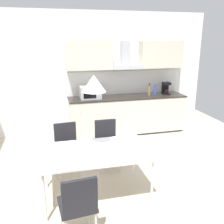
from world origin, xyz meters
name	(u,v)px	position (x,y,z in m)	size (l,w,h in m)	color
ground_plane	(109,183)	(0.00, 0.00, -0.01)	(7.59, 7.44, 0.02)	beige
wall_back	(85,74)	(0.00, 2.53, 1.44)	(6.07, 0.10, 2.88)	white
kitchen_counter	(127,114)	(0.96, 2.15, 0.46)	(2.84, 0.68, 0.92)	#333333
backsplash_tile	(124,82)	(0.96, 2.47, 1.21)	(2.82, 0.02, 0.57)	silver
upper_wall_cabinets	(126,55)	(0.96, 2.31, 1.87)	(2.82, 0.40, 0.64)	beige
microwave	(90,92)	(0.06, 2.15, 1.06)	(0.48, 0.35, 0.28)	#ADADB2
coffee_maker	(166,88)	(1.97, 2.18, 1.07)	(0.18, 0.19, 0.30)	black
bottle_blue	(155,90)	(1.67, 2.16, 1.04)	(0.06, 0.06, 0.28)	blue
bottle_brown	(149,90)	(1.52, 2.15, 1.04)	(0.07, 0.07, 0.29)	brown
dining_table	(95,153)	(-0.27, -0.28, 0.69)	(1.55, 0.91, 0.73)	white
chair_near_left	(78,203)	(-0.61, -1.12, 0.53)	(0.44, 0.44, 0.87)	black
chair_far_left	(66,143)	(-0.63, 0.55, 0.53)	(0.43, 0.43, 0.87)	black
chair_far_right	(106,139)	(0.08, 0.55, 0.53)	(0.40, 0.40, 0.87)	black
pendant_lamp	(94,83)	(-0.27, -0.28, 1.69)	(0.32, 0.32, 0.22)	silver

